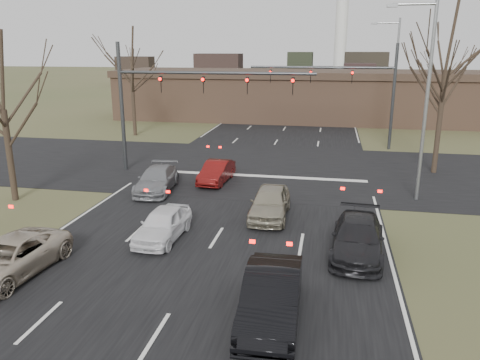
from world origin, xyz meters
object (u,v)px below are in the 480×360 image
object	(u,v)px
car_silver_ahead	(270,202)
mast_arm_near	(171,91)
car_white_sedan	(163,224)
streetlight_right_far	(393,74)
streetlight_right_near	(424,91)
car_grey_ahead	(157,180)
car_silver_suv	(9,258)
car_red_ahead	(216,172)
car_charcoal_sedan	(358,238)
car_black_hatch	(271,297)
mast_arm_far	(356,83)
building	(310,95)

from	to	relation	value
car_silver_ahead	mast_arm_near	bearing A→B (deg)	134.38
mast_arm_near	car_white_sedan	distance (m)	11.78
streetlight_right_far	car_silver_ahead	bearing A→B (deg)	-109.55
mast_arm_near	streetlight_right_near	distance (m)	14.38
car_silver_ahead	car_grey_ahead	bearing A→B (deg)	155.40
car_white_sedan	car_silver_suv	bearing A→B (deg)	-132.86
streetlight_right_far	streetlight_right_near	bearing A→B (deg)	-91.68
streetlight_right_near	car_grey_ahead	world-z (taller)	streetlight_right_near
car_grey_ahead	car_red_ahead	size ratio (longest dim) A/B	1.18
car_charcoal_sedan	car_grey_ahead	distance (m)	12.25
mast_arm_near	car_black_hatch	size ratio (longest dim) A/B	2.67
mast_arm_near	car_white_sedan	xyz separation A→B (m)	(3.09, -10.47, -4.43)
car_white_sedan	car_charcoal_sedan	bearing A→B (deg)	1.57
mast_arm_far	car_black_hatch	distance (m)	26.14
car_silver_suv	car_charcoal_sedan	size ratio (longest dim) A/B	1.01
car_white_sedan	car_black_hatch	world-z (taller)	car_black_hatch
car_black_hatch	building	bearing A→B (deg)	89.74
car_charcoal_sedan	streetlight_right_near	bearing A→B (deg)	71.21
car_red_ahead	car_silver_ahead	bearing A→B (deg)	-50.85
mast_arm_far	car_silver_ahead	xyz separation A→B (m)	(-4.34, -17.07, -4.30)
mast_arm_near	car_silver_suv	world-z (taller)	mast_arm_near
building	car_silver_suv	xyz separation A→B (m)	(-8.20, -39.57, -2.01)
mast_arm_near	car_red_ahead	bearing A→B (deg)	-28.80
streetlight_right_near	car_white_sedan	size ratio (longest dim) A/B	2.65
car_grey_ahead	car_red_ahead	bearing A→B (deg)	33.20
car_black_hatch	car_red_ahead	distance (m)	14.70
mast_arm_near	car_grey_ahead	distance (m)	6.05
car_charcoal_sedan	car_white_sedan	bearing A→B (deg)	-176.12
building	car_silver_suv	world-z (taller)	building
mast_arm_near	streetlight_right_far	size ratio (longest dim) A/B	1.21
mast_arm_far	car_red_ahead	size ratio (longest dim) A/B	2.93
streetlight_right_near	car_grey_ahead	xyz separation A→B (m)	(-13.63, -1.11, -4.94)
car_silver_suv	car_silver_ahead	bearing A→B (deg)	47.63
mast_arm_far	streetlight_right_far	world-z (taller)	streetlight_right_far
streetlight_right_near	car_grey_ahead	distance (m)	14.54
building	car_silver_ahead	distance (m)	32.13
car_charcoal_sedan	car_black_hatch	bearing A→B (deg)	-113.25
car_black_hatch	streetlight_right_near	bearing A→B (deg)	63.52
car_grey_ahead	car_red_ahead	xyz separation A→B (m)	(2.80, 2.34, -0.02)
mast_arm_near	mast_arm_far	bearing A→B (deg)	41.22
building	streetlight_right_near	bearing A→B (deg)	-76.31
car_black_hatch	mast_arm_far	bearing A→B (deg)	81.24
streetlight_right_near	car_black_hatch	world-z (taller)	streetlight_right_near
building	car_black_hatch	world-z (taller)	building
mast_arm_far	streetlight_right_near	world-z (taller)	streetlight_right_near
building	mast_arm_far	world-z (taller)	mast_arm_far
streetlight_right_near	streetlight_right_far	bearing A→B (deg)	88.32
car_charcoal_sedan	streetlight_right_far	bearing A→B (deg)	85.64
mast_arm_near	mast_arm_far	size ratio (longest dim) A/B	1.09
building	streetlight_right_far	distance (m)	13.53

